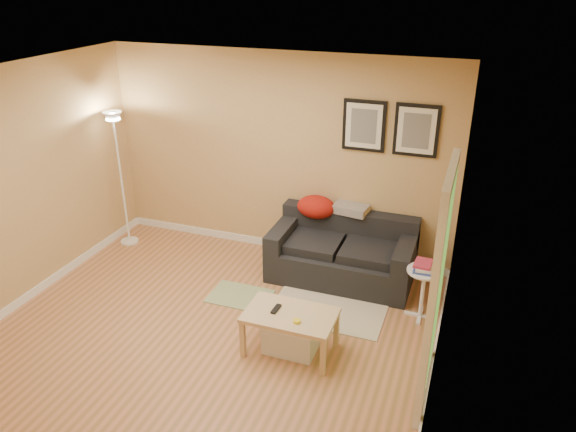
% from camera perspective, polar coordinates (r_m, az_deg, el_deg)
% --- Properties ---
extents(floor, '(4.50, 4.50, 0.00)m').
position_cam_1_polar(floor, '(5.89, -8.04, -11.84)').
color(floor, '#C37A53').
rests_on(floor, ground).
extents(ceiling, '(4.50, 4.50, 0.00)m').
position_cam_1_polar(ceiling, '(4.84, -9.89, 13.80)').
color(ceiling, white).
rests_on(ceiling, wall_back).
extents(wall_back, '(4.50, 0.00, 4.50)m').
position_cam_1_polar(wall_back, '(6.92, -1.05, 6.27)').
color(wall_back, tan).
rests_on(wall_back, ground).
extents(wall_front, '(4.50, 0.00, 4.50)m').
position_cam_1_polar(wall_front, '(3.85, -23.26, -12.16)').
color(wall_front, tan).
rests_on(wall_front, ground).
extents(wall_left, '(0.00, 4.00, 4.00)m').
position_cam_1_polar(wall_left, '(6.56, -26.48, 2.55)').
color(wall_left, tan).
rests_on(wall_left, ground).
extents(wall_right, '(0.00, 4.00, 4.00)m').
position_cam_1_polar(wall_right, '(4.67, 16.31, -4.26)').
color(wall_right, tan).
rests_on(wall_right, ground).
extents(baseboard_back, '(4.50, 0.02, 0.10)m').
position_cam_1_polar(baseboard_back, '(7.40, -1.00, -2.97)').
color(baseboard_back, white).
rests_on(baseboard_back, ground).
extents(baseboard_left, '(0.02, 4.00, 0.10)m').
position_cam_1_polar(baseboard_left, '(7.07, -24.53, -6.88)').
color(baseboard_left, white).
rests_on(baseboard_left, ground).
extents(baseboard_right, '(0.02, 4.00, 0.10)m').
position_cam_1_polar(baseboard_right, '(5.37, 14.58, -16.01)').
color(baseboard_right, white).
rests_on(baseboard_right, ground).
extents(sofa, '(1.70, 0.90, 0.75)m').
position_cam_1_polar(sofa, '(6.60, 5.67, -3.56)').
color(sofa, black).
rests_on(sofa, ground).
extents(red_throw, '(0.48, 0.36, 0.28)m').
position_cam_1_polar(red_throw, '(6.76, 2.96, 0.95)').
color(red_throw, '#B12010').
rests_on(red_throw, sofa).
extents(plaid_throw, '(0.45, 0.32, 0.10)m').
position_cam_1_polar(plaid_throw, '(6.71, 6.57, 0.74)').
color(plaid_throw, tan).
rests_on(plaid_throw, sofa).
extents(framed_print_left, '(0.50, 0.04, 0.60)m').
position_cam_1_polar(framed_print_left, '(6.46, 7.95, 9.33)').
color(framed_print_left, black).
rests_on(framed_print_left, wall_back).
extents(framed_print_right, '(0.50, 0.04, 0.60)m').
position_cam_1_polar(framed_print_right, '(6.37, 13.27, 8.69)').
color(framed_print_right, black).
rests_on(framed_print_right, wall_back).
extents(area_rug, '(1.25, 0.85, 0.01)m').
position_cam_1_polar(area_rug, '(6.20, 4.31, -9.51)').
color(area_rug, beige).
rests_on(area_rug, ground).
extents(green_runner, '(0.70, 0.50, 0.01)m').
position_cam_1_polar(green_runner, '(6.40, -5.05, -8.32)').
color(green_runner, '#668C4C').
rests_on(green_runner, ground).
extents(coffee_table, '(1.00, 0.79, 0.44)m').
position_cam_1_polar(coffee_table, '(5.46, 0.24, -12.03)').
color(coffee_table, tan).
rests_on(coffee_table, ground).
extents(remote_control, '(0.06, 0.16, 0.02)m').
position_cam_1_polar(remote_control, '(5.38, -1.26, -9.68)').
color(remote_control, black).
rests_on(remote_control, coffee_table).
extents(tape_roll, '(0.07, 0.07, 0.03)m').
position_cam_1_polar(tape_roll, '(5.20, 0.93, -10.93)').
color(tape_roll, yellow).
rests_on(tape_roll, coffee_table).
extents(storage_bin, '(0.53, 0.38, 0.32)m').
position_cam_1_polar(storage_bin, '(5.51, 0.35, -12.37)').
color(storage_bin, white).
rests_on(storage_bin, ground).
extents(side_table, '(0.38, 0.38, 0.58)m').
position_cam_1_polar(side_table, '(6.07, 13.86, -7.89)').
color(side_table, white).
rests_on(side_table, ground).
extents(book_stack, '(0.27, 0.31, 0.08)m').
position_cam_1_polar(book_stack, '(5.91, 14.01, -5.08)').
color(book_stack, '#364CA4').
rests_on(book_stack, side_table).
extents(floor_lamp, '(0.24, 0.24, 1.84)m').
position_cam_1_polar(floor_lamp, '(7.54, -16.96, 3.26)').
color(floor_lamp, white).
rests_on(floor_lamp, ground).
extents(doorway, '(0.12, 1.01, 2.13)m').
position_cam_1_polar(doorway, '(4.68, 15.14, -7.97)').
color(doorway, white).
rests_on(doorway, ground).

